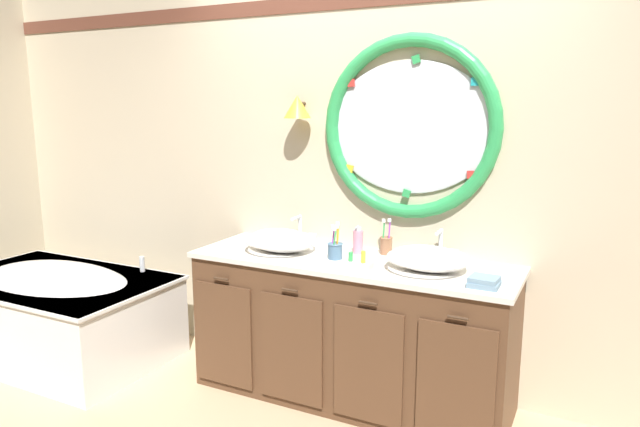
{
  "coord_description": "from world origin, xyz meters",
  "views": [
    {
      "loc": [
        1.3,
        -2.68,
        1.73
      ],
      "look_at": [
        -0.18,
        0.25,
        1.1
      ],
      "focal_mm": 32.34,
      "sensor_mm": 36.0,
      "label": 1
    }
  ],
  "objects_px": {
    "bathtub": "(57,308)",
    "soap_dispenser": "(358,241)",
    "sink_basin_left": "(280,240)",
    "sink_basin_right": "(428,258)",
    "toothbrush_holder_right": "(386,244)",
    "toiletry_basket": "(357,265)",
    "toothbrush_holder_left": "(335,249)",
    "folded_hand_towel": "(484,282)"
  },
  "relations": [
    {
      "from": "bathtub",
      "to": "sink_basin_left",
      "type": "relative_size",
      "value": 3.57
    },
    {
      "from": "bathtub",
      "to": "sink_basin_right",
      "type": "xyz_separation_m",
      "value": [
        2.51,
        0.35,
        0.58
      ]
    },
    {
      "from": "bathtub",
      "to": "toiletry_basket",
      "type": "xyz_separation_m",
      "value": [
        2.16,
        0.2,
        0.54
      ]
    },
    {
      "from": "bathtub",
      "to": "toothbrush_holder_left",
      "type": "xyz_separation_m",
      "value": [
        1.96,
        0.34,
        0.57
      ]
    },
    {
      "from": "toothbrush_holder_left",
      "to": "toiletry_basket",
      "type": "xyz_separation_m",
      "value": [
        0.2,
        -0.15,
        -0.03
      ]
    },
    {
      "from": "toothbrush_holder_right",
      "to": "soap_dispenser",
      "type": "bearing_deg",
      "value": -157.78
    },
    {
      "from": "toothbrush_holder_left",
      "to": "soap_dispenser",
      "type": "bearing_deg",
      "value": 67.15
    },
    {
      "from": "sink_basin_left",
      "to": "toothbrush_holder_right",
      "type": "distance_m",
      "value": 0.63
    },
    {
      "from": "soap_dispenser",
      "to": "bathtub",
      "type": "bearing_deg",
      "value": -165.88
    },
    {
      "from": "toothbrush_holder_right",
      "to": "toiletry_basket",
      "type": "xyz_separation_m",
      "value": [
        -0.03,
        -0.38,
        -0.03
      ]
    },
    {
      "from": "sink_basin_left",
      "to": "soap_dispenser",
      "type": "bearing_deg",
      "value": 20.04
    },
    {
      "from": "toothbrush_holder_right",
      "to": "soap_dispenser",
      "type": "distance_m",
      "value": 0.17
    },
    {
      "from": "bathtub",
      "to": "toiletry_basket",
      "type": "bearing_deg",
      "value": 5.23
    },
    {
      "from": "sink_basin_left",
      "to": "soap_dispenser",
      "type": "height_order",
      "value": "soap_dispenser"
    },
    {
      "from": "bathtub",
      "to": "soap_dispenser",
      "type": "height_order",
      "value": "soap_dispenser"
    },
    {
      "from": "toothbrush_holder_right",
      "to": "soap_dispenser",
      "type": "relative_size",
      "value": 1.28
    },
    {
      "from": "sink_basin_left",
      "to": "toothbrush_holder_right",
      "type": "bearing_deg",
      "value": 20.61
    },
    {
      "from": "sink_basin_right",
      "to": "toothbrush_holder_left",
      "type": "xyz_separation_m",
      "value": [
        -0.54,
        -0.01,
        -0.01
      ]
    },
    {
      "from": "toiletry_basket",
      "to": "sink_basin_left",
      "type": "bearing_deg",
      "value": 164.89
    },
    {
      "from": "toothbrush_holder_left",
      "to": "toiletry_basket",
      "type": "relative_size",
      "value": 1.32
    },
    {
      "from": "sink_basin_right",
      "to": "soap_dispenser",
      "type": "height_order",
      "value": "soap_dispenser"
    },
    {
      "from": "toothbrush_holder_right",
      "to": "folded_hand_towel",
      "type": "height_order",
      "value": "toothbrush_holder_right"
    },
    {
      "from": "bathtub",
      "to": "sink_basin_right",
      "type": "height_order",
      "value": "sink_basin_right"
    },
    {
      "from": "bathtub",
      "to": "toothbrush_holder_right",
      "type": "bearing_deg",
      "value": 14.72
    },
    {
      "from": "toothbrush_holder_left",
      "to": "soap_dispenser",
      "type": "distance_m",
      "value": 0.18
    },
    {
      "from": "toothbrush_holder_right",
      "to": "sink_basin_left",
      "type": "bearing_deg",
      "value": -159.39
    },
    {
      "from": "toothbrush_holder_left",
      "to": "folded_hand_towel",
      "type": "relative_size",
      "value": 1.48
    },
    {
      "from": "sink_basin_left",
      "to": "sink_basin_right",
      "type": "distance_m",
      "value": 0.91
    },
    {
      "from": "soap_dispenser",
      "to": "toiletry_basket",
      "type": "relative_size",
      "value": 1.04
    },
    {
      "from": "bathtub",
      "to": "soap_dispenser",
      "type": "distance_m",
      "value": 2.18
    },
    {
      "from": "bathtub",
      "to": "toothbrush_holder_left",
      "type": "relative_size",
      "value": 7.22
    },
    {
      "from": "bathtub",
      "to": "toothbrush_holder_right",
      "type": "distance_m",
      "value": 2.33
    },
    {
      "from": "sink_basin_right",
      "to": "folded_hand_towel",
      "type": "bearing_deg",
      "value": -23.72
    },
    {
      "from": "toothbrush_holder_left",
      "to": "toothbrush_holder_right",
      "type": "bearing_deg",
      "value": 45.7
    },
    {
      "from": "sink_basin_right",
      "to": "toothbrush_holder_left",
      "type": "bearing_deg",
      "value": -179.23
    },
    {
      "from": "sink_basin_right",
      "to": "toothbrush_holder_right",
      "type": "bearing_deg",
      "value": 144.99
    },
    {
      "from": "bathtub",
      "to": "sink_basin_left",
      "type": "distance_m",
      "value": 1.73
    },
    {
      "from": "bathtub",
      "to": "soap_dispenser",
      "type": "relative_size",
      "value": 9.19
    },
    {
      "from": "sink_basin_right",
      "to": "toothbrush_holder_left",
      "type": "distance_m",
      "value": 0.54
    },
    {
      "from": "toothbrush_holder_right",
      "to": "folded_hand_towel",
      "type": "bearing_deg",
      "value": -29.64
    },
    {
      "from": "folded_hand_towel",
      "to": "toiletry_basket",
      "type": "distance_m",
      "value": 0.67
    },
    {
      "from": "sink_basin_left",
      "to": "toothbrush_holder_left",
      "type": "height_order",
      "value": "toothbrush_holder_left"
    }
  ]
}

